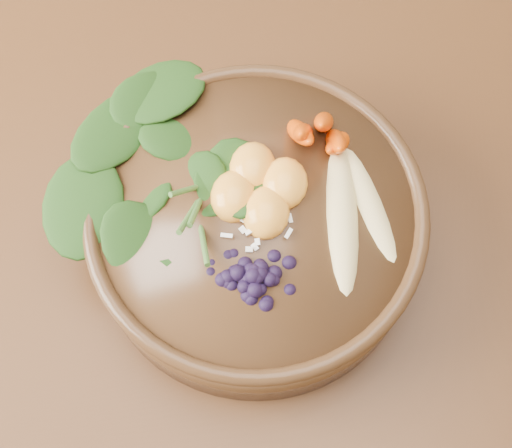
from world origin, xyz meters
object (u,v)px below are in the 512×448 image
object	(u,v)px
stoneware_bowl	(256,228)
blueberry_pile	(257,271)
kale_heap	(205,133)
dining_table	(209,194)
banana_halves	(358,203)
carrot_cluster	(323,107)
mandarin_cluster	(259,183)

from	to	relation	value
stoneware_bowl	blueberry_pile	world-z (taller)	blueberry_pile
kale_heap	blueberry_pile	distance (m)	0.14
dining_table	banana_halves	bearing A→B (deg)	-27.80
kale_heap	blueberry_pile	world-z (taller)	kale_heap
stoneware_bowl	banana_halves	bearing A→B (deg)	6.76
dining_table	carrot_cluster	world-z (taller)	carrot_cluster
banana_halves	mandarin_cluster	distance (m)	0.09
dining_table	banana_halves	distance (m)	0.26
kale_heap	mandarin_cluster	world-z (taller)	kale_heap
carrot_cluster	banana_halves	size ratio (longest dim) A/B	0.49
dining_table	banana_halves	xyz separation A→B (m)	(0.15, -0.08, 0.19)
dining_table	kale_heap	world-z (taller)	kale_heap
dining_table	kale_heap	xyz separation A→B (m)	(0.01, -0.03, 0.20)
carrot_cluster	stoneware_bowl	bearing A→B (deg)	-123.69
dining_table	blueberry_pile	distance (m)	0.26
stoneware_bowl	mandarin_cluster	xyz separation A→B (m)	(0.00, 0.02, 0.06)
banana_halves	blueberry_pile	distance (m)	0.11
banana_halves	mandarin_cluster	bearing A→B (deg)	170.25
carrot_cluster	mandarin_cluster	xyz separation A→B (m)	(-0.05, -0.07, -0.03)
mandarin_cluster	blueberry_pile	size ratio (longest dim) A/B	0.69
kale_heap	blueberry_pile	size ratio (longest dim) A/B	1.42
stoneware_bowl	mandarin_cluster	size ratio (longest dim) A/B	3.15
banana_halves	blueberry_pile	bearing A→B (deg)	-141.51
carrot_cluster	blueberry_pile	distance (m)	0.16
kale_heap	banana_halves	xyz separation A→B (m)	(0.14, -0.05, -0.01)
banana_halves	blueberry_pile	xyz separation A→B (m)	(-0.08, -0.07, 0.01)
dining_table	mandarin_cluster	size ratio (longest dim) A/B	16.48
kale_heap	banana_halves	bearing A→B (deg)	-19.53
kale_heap	stoneware_bowl	bearing A→B (deg)	-49.11
stoneware_bowl	mandarin_cluster	distance (m)	0.06
stoneware_bowl	blueberry_pile	bearing A→B (deg)	-83.12
stoneware_bowl	kale_heap	bearing A→B (deg)	130.89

